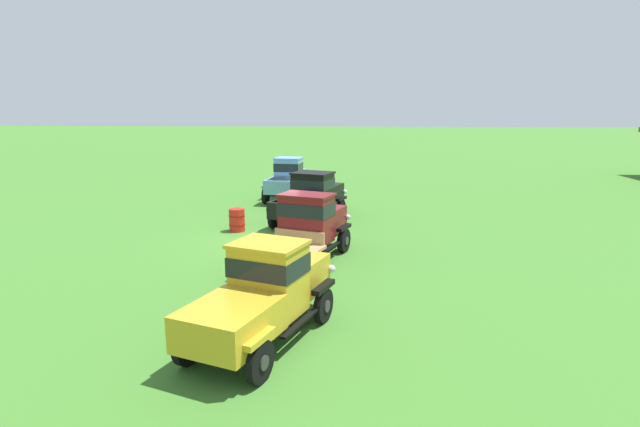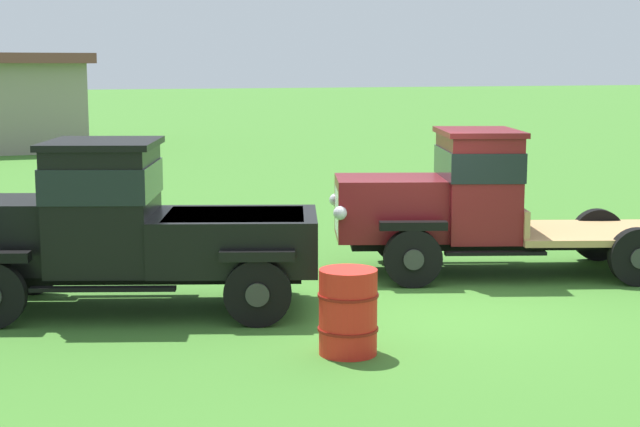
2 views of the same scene
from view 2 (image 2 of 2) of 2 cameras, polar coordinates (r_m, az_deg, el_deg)
The scene contains 4 objects.
ground_plane at distance 12.77m, azimuth 6.03°, elevation -5.51°, with size 240.00×240.00×0.00m, color #3D7528.
vintage_truck_second_in_line at distance 12.68m, azimuth -11.61°, elevation -0.64°, with size 5.23×3.20×2.17m.
vintage_truck_midrow_center at distance 14.80m, azimuth 8.50°, elevation 0.72°, with size 5.46×3.36×2.17m.
oil_drum_beside_row at distance 10.64m, azimuth 1.64°, elevation -5.74°, with size 0.66×0.66×0.94m.
Camera 2 is at (-5.62, -11.04, 3.10)m, focal length 55.00 mm.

